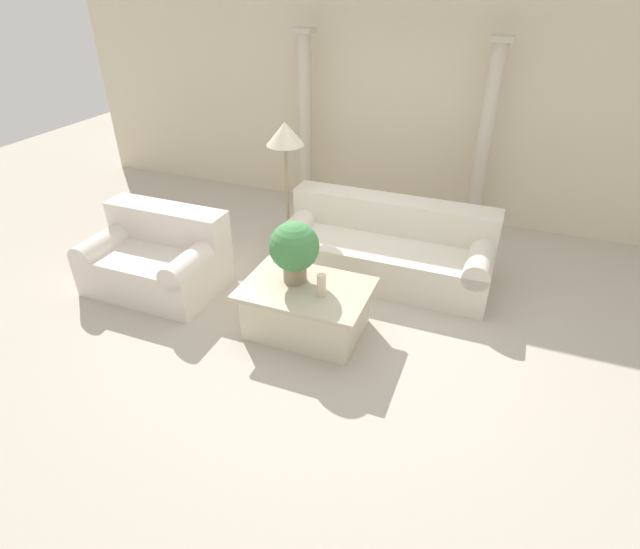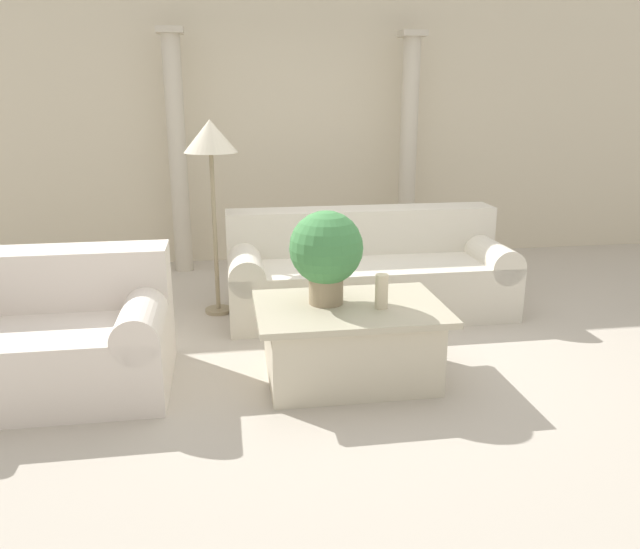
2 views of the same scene
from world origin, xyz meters
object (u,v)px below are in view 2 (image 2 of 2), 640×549
at_px(potted_plant, 326,251).
at_px(coffee_table, 349,341).
at_px(loveseat, 55,335).
at_px(sofa_long, 367,271).
at_px(floor_lamp, 211,145).

bearing_deg(potted_plant, coffee_table, -26.21).
bearing_deg(loveseat, coffee_table, -5.72).
bearing_deg(loveseat, sofa_long, 26.65).
bearing_deg(sofa_long, potted_plant, -114.16).
xyz_separation_m(loveseat, floor_lamp, (0.99, 1.24, 1.05)).
xyz_separation_m(sofa_long, floor_lamp, (-1.26, 0.11, 1.06)).
relative_size(loveseat, potted_plant, 2.34).
relative_size(sofa_long, potted_plant, 3.93).
height_order(sofa_long, potted_plant, potted_plant).
bearing_deg(potted_plant, floor_lamp, 117.34).
distance_m(loveseat, potted_plant, 1.77).
distance_m(sofa_long, coffee_table, 1.38).
relative_size(sofa_long, coffee_table, 1.97).
distance_m(coffee_table, potted_plant, 0.61).
bearing_deg(potted_plant, sofa_long, 65.84).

